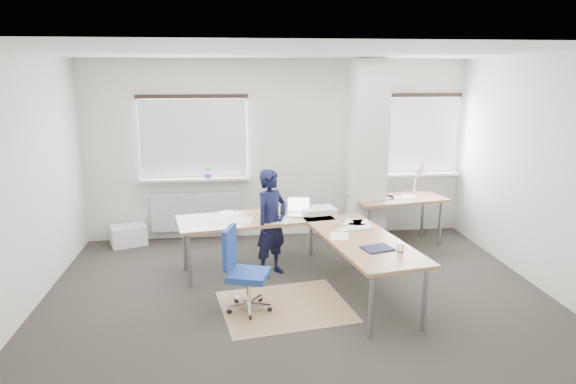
{
  "coord_description": "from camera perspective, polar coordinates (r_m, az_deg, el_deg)",
  "views": [
    {
      "loc": [
        -0.76,
        -5.49,
        2.63
      ],
      "look_at": [
        -0.02,
        0.9,
        1.09
      ],
      "focal_mm": 32.0,
      "sensor_mm": 36.0,
      "label": 1
    }
  ],
  "objects": [
    {
      "name": "ground",
      "position": [
        6.13,
        1.2,
        -11.96
      ],
      "size": [
        6.0,
        6.0,
        0.0
      ],
      "primitive_type": "plane",
      "color": "#2A2722",
      "rests_on": "ground"
    },
    {
      "name": "room_shell",
      "position": [
        6.08,
        2.41,
        5.08
      ],
      "size": [
        6.04,
        5.04,
        2.82
      ],
      "color": "#BCB8AB",
      "rests_on": "ground"
    },
    {
      "name": "task_chair",
      "position": [
        5.82,
        -4.72,
        -10.55
      ],
      "size": [
        0.54,
        0.53,
        0.96
      ],
      "rotation": [
        0.0,
        0.0,
        -0.31
      ],
      "color": "navy",
      "rests_on": "ground"
    },
    {
      "name": "white_crate",
      "position": [
        8.27,
        -17.29,
        -4.61
      ],
      "size": [
        0.6,
        0.51,
        0.31
      ],
      "primitive_type": "cube",
      "rotation": [
        0.0,
        0.0,
        0.34
      ],
      "color": "white",
      "rests_on": "ground"
    },
    {
      "name": "person",
      "position": [
        6.63,
        -1.86,
        -3.46
      ],
      "size": [
        0.6,
        0.59,
        1.41
      ],
      "primitive_type": "imported",
      "rotation": [
        0.0,
        0.0,
        0.74
      ],
      "color": "black",
      "rests_on": "ground"
    },
    {
      "name": "desk_main",
      "position": [
        6.39,
        2.26,
        -4.21
      ],
      "size": [
        2.82,
        2.63,
        0.96
      ],
      "rotation": [
        0.0,
        0.0,
        0.17
      ],
      "color": "brown",
      "rests_on": "ground"
    },
    {
      "name": "desk_side",
      "position": [
        8.03,
        12.15,
        -0.89
      ],
      "size": [
        1.5,
        0.93,
        1.22
      ],
      "rotation": [
        0.0,
        0.0,
        0.17
      ],
      "color": "brown",
      "rests_on": "ground"
    },
    {
      "name": "floor_mat",
      "position": [
        5.98,
        -0.34,
        -12.6
      ],
      "size": [
        1.59,
        1.41,
        0.01
      ],
      "primitive_type": "cube",
      "rotation": [
        0.0,
        0.0,
        0.16
      ],
      "color": "#977952",
      "rests_on": "ground"
    }
  ]
}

